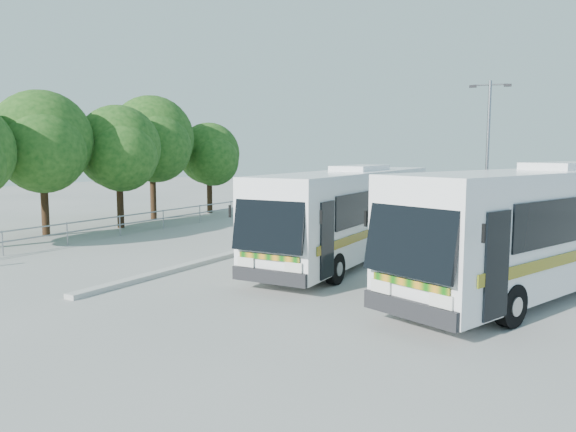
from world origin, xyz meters
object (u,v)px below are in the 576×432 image
Objects in this scene: tree_far_b at (43,141)px; tree_far_d at (153,138)px; lamppost at (487,154)px; coach_adjacent at (546,225)px; coach_main at (350,212)px; tree_far_e at (210,154)px; tree_far_c at (119,148)px.

tree_far_d is (-0.30, 7.60, 0.25)m from tree_far_b.
lamppost is (18.86, 1.14, -0.88)m from tree_far_d.
coach_main is at bearing -170.89° from coach_adjacent.
coach_main is at bearing -130.29° from lamppost.
tree_far_e is 18.48m from lamppost.
tree_far_e is 17.90m from coach_main.
coach_main is 1.70× the size of lamppost.
tree_far_d is 0.57× the size of coach_adjacent.
coach_main is (15.02, 1.99, -2.74)m from tree_far_b.
tree_far_d is 1.24× the size of tree_far_e.
coach_main is (14.63, -10.11, -2.06)m from tree_far_e.
coach_adjacent is 8.93m from lamppost.
tree_far_e is 0.83× the size of lamppost.
coach_main is at bearing 7.55° from tree_far_b.
tree_far_c is at bearing -168.87° from coach_adjacent.
tree_far_b is 4.01m from tree_far_c.
lamppost reaches higher than coach_main.
tree_far_e is at bearing 171.87° from coach_adjacent.
tree_far_e is (-0.51, 8.20, -0.37)m from tree_far_c.
coach_adjacent is at bearing -17.30° from tree_far_d.
tree_far_b is 7.61m from tree_far_d.
tree_far_b is 20.53m from lamppost.
lamppost is (18.56, 8.74, -0.63)m from tree_far_b.
tree_far_c is 1.10× the size of tree_far_e.
coach_main is 7.91m from lamppost.
tree_far_b reaches higher than tree_far_c.
lamppost is (18.18, -3.36, 0.05)m from tree_far_e.
tree_far_d reaches higher than lamppost.
tree_far_b is 0.95× the size of tree_far_d.
coach_adjacent is at bearing -12.49° from coach_main.
tree_far_b is at bearing -167.36° from lamppost.
lamppost is at bearing 15.31° from tree_far_c.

